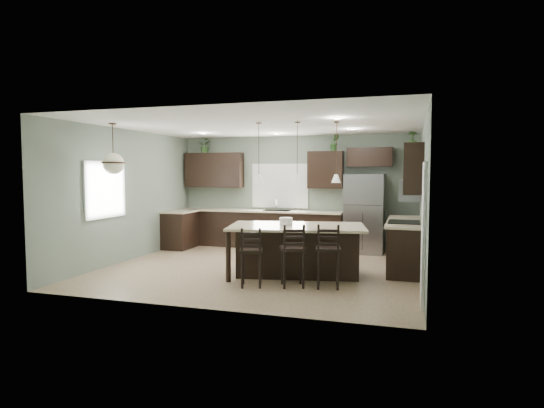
{
  "coord_description": "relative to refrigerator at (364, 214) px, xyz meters",
  "views": [
    {
      "loc": [
        2.79,
        -8.39,
        1.89
      ],
      "look_at": [
        0.1,
        0.4,
        1.25
      ],
      "focal_mm": 30.0,
      "sensor_mm": 36.0,
      "label": 1
    }
  ],
  "objects": [
    {
      "name": "pendant_left",
      "position": [
        -1.63,
        -2.89,
        1.32
      ],
      "size": [
        0.17,
        0.17,
        1.1
      ],
      "primitive_type": null,
      "color": "white",
      "rests_on": "room_shell"
    },
    {
      "name": "right_lower_cabs",
      "position": [
        0.94,
        -1.5,
        -0.48
      ],
      "size": [
        0.6,
        2.35,
        0.9
      ],
      "primitive_type": "cube",
      "color": "black",
      "rests_on": "ground"
    },
    {
      "name": "bar_stool_left",
      "position": [
        -1.47,
        -3.77,
        -0.43
      ],
      "size": [
        0.46,
        0.46,
        1.0
      ],
      "primitive_type": "cube",
      "rotation": [
        0.0,
        0.0,
        0.3
      ],
      "color": "black",
      "rests_on": "ground"
    },
    {
      "name": "plant_right_wall",
      "position": [
        1.04,
        -0.75,
        1.66
      ],
      "size": [
        0.24,
        0.24,
        0.36
      ],
      "primitive_type": "imported",
      "rotation": [
        0.0,
        0.0,
        0.19
      ],
      "color": "#315023",
      "rests_on": "right_upper_cabs"
    },
    {
      "name": "back_countertop",
      "position": [
        -2.61,
        0.06,
        -0.01
      ],
      "size": [
        4.2,
        0.66,
        0.04
      ],
      "primitive_type": "cube",
      "color": "beige",
      "rests_on": "back_lower_cabs"
    },
    {
      "name": "kitchen_island",
      "position": [
        -0.94,
        -2.76,
        -0.46
      ],
      "size": [
        2.66,
        1.82,
        0.92
      ],
      "primitive_type": "cube",
      "rotation": [
        0.0,
        0.0,
        0.19
      ],
      "color": "black",
      "rests_on": "ground"
    },
    {
      "name": "left_return_countertop",
      "position": [
        -4.44,
        -0.67,
        -0.01
      ],
      "size": [
        0.66,
        0.96,
        0.04
      ],
      "primitive_type": "cube",
      "color": "beige",
      "rests_on": "left_return_cabs"
    },
    {
      "name": "left_return_cabs",
      "position": [
        -4.46,
        -0.67,
        -0.48
      ],
      "size": [
        0.6,
        0.9,
        0.9
      ],
      "primitive_type": "cube",
      "color": "black",
      "rests_on": "ground"
    },
    {
      "name": "right_countertop",
      "position": [
        0.92,
        -1.5,
        -0.01
      ],
      "size": [
        0.66,
        2.35,
        0.04
      ],
      "primitive_type": "cube",
      "color": "beige",
      "rests_on": "right_lower_cabs"
    },
    {
      "name": "back_upper_left",
      "position": [
        -3.91,
        0.21,
        1.02
      ],
      "size": [
        1.55,
        0.34,
        0.9
      ],
      "primitive_type": "cube",
      "color": "black",
      "rests_on": "room_shell"
    },
    {
      "name": "serving_dish",
      "position": [
        -1.14,
        -2.79,
        0.07
      ],
      "size": [
        0.24,
        0.24,
        0.14
      ],
      "primitive_type": "cylinder",
      "color": "silver",
      "rests_on": "kitchen_island"
    },
    {
      "name": "bar_stool_center",
      "position": [
        -0.81,
        -3.59,
        -0.4
      ],
      "size": [
        0.51,
        0.51,
        1.06
      ],
      "primitive_type": "cube",
      "rotation": [
        0.0,
        0.0,
        0.38
      ],
      "color": "black",
      "rests_on": "ground"
    },
    {
      "name": "plant_back_left",
      "position": [
        -4.14,
        0.18,
        1.66
      ],
      "size": [
        0.38,
        0.34,
        0.38
      ],
      "primitive_type": "imported",
      "rotation": [
        0.0,
        0.0,
        -0.15
      ],
      "color": "#2A4A20",
      "rests_on": "back_upper_left"
    },
    {
      "name": "ground",
      "position": [
        -1.76,
        -2.37,
        -0.93
      ],
      "size": [
        6.0,
        6.0,
        0.0
      ],
      "primitive_type": "plane",
      "color": "#9E8466",
      "rests_on": "ground"
    },
    {
      "name": "fridge_header",
      "position": [
        0.09,
        0.21,
        1.32
      ],
      "size": [
        1.05,
        0.34,
        0.45
      ],
      "primitive_type": "cube",
      "color": "black",
      "rests_on": "room_shell"
    },
    {
      "name": "faucet",
      "position": [
        -2.16,
        0.03,
        0.16
      ],
      "size": [
        0.02,
        0.02,
        0.28
      ],
      "primitive_type": "cylinder",
      "color": "silver",
      "rests_on": "back_countertop"
    },
    {
      "name": "pantry_door",
      "position": [
        1.22,
        -3.92,
        0.09
      ],
      "size": [
        0.04,
        0.82,
        2.04
      ],
      "primitive_type": "cube",
      "color": "white",
      "rests_on": "ground"
    },
    {
      "name": "cooktop",
      "position": [
        0.92,
        -1.77,
        0.02
      ],
      "size": [
        0.58,
        0.75,
        0.02
      ],
      "primitive_type": "cube",
      "color": "black",
      "rests_on": "right_countertop"
    },
    {
      "name": "refrigerator",
      "position": [
        0.0,
        0.0,
        0.0
      ],
      "size": [
        0.9,
        0.74,
        1.85
      ],
      "primitive_type": "cube",
      "color": "gray",
      "rests_on": "ground"
    },
    {
      "name": "wall_oven_front",
      "position": [
        0.64,
        -1.77,
        -0.48
      ],
      "size": [
        0.01,
        0.72,
        0.6
      ],
      "primitive_type": "cube",
      "color": "gray",
      "rests_on": "right_lower_cabs"
    },
    {
      "name": "bar_stool_right",
      "position": [
        -0.24,
        -3.48,
        -0.39
      ],
      "size": [
        0.46,
        0.46,
        1.06
      ],
      "primitive_type": "cube",
      "rotation": [
        0.0,
        0.0,
        0.17
      ],
      "color": "black",
      "rests_on": "ground"
    },
    {
      "name": "window_back",
      "position": [
        -2.16,
        0.36,
        0.62
      ],
      "size": [
        1.35,
        0.02,
        1.0
      ],
      "primitive_type": "cube",
      "color": "white",
      "rests_on": "room_shell"
    },
    {
      "name": "sink_inset",
      "position": [
        -2.16,
        0.06,
        0.01
      ],
      "size": [
        0.7,
        0.45,
        0.01
      ],
      "primitive_type": "cube",
      "color": "gray",
      "rests_on": "back_countertop"
    },
    {
      "name": "plant_back_right",
      "position": [
        -0.74,
        0.18,
        1.69
      ],
      "size": [
        0.29,
        0.26,
        0.42
      ],
      "primitive_type": "imported",
      "rotation": [
        0.0,
        0.0,
        0.41
      ],
      "color": "#2F5B27",
      "rests_on": "back_upper_right"
    },
    {
      "name": "right_upper_cabs",
      "position": [
        1.07,
        -1.5,
        1.02
      ],
      "size": [
        0.34,
        2.35,
        0.9
      ],
      "primitive_type": "cube",
      "color": "black",
      "rests_on": "room_shell"
    },
    {
      "name": "window_left",
      "position": [
        -4.74,
        -3.17,
        0.62
      ],
      "size": [
        0.02,
        1.1,
        1.0
      ],
      "primitive_type": "cube",
      "color": "white",
      "rests_on": "room_shell"
    },
    {
      "name": "back_upper_right",
      "position": [
        -0.96,
        0.21,
        1.02
      ],
      "size": [
        0.85,
        0.34,
        0.9
      ],
      "primitive_type": "cube",
      "color": "black",
      "rests_on": "room_shell"
    },
    {
      "name": "microwave",
      "position": [
        1.02,
        -1.77,
        0.62
      ],
      "size": [
        0.4,
        0.75,
        0.4
      ],
      "primitive_type": "cube",
      "color": "gray",
      "rests_on": "right_upper_cabs"
    },
    {
      "name": "chandelier",
      "position": [
        -4.23,
        -3.58,
        1.4
      ],
      "size": [
        0.43,
        0.43,
        0.95
      ],
      "primitive_type": null,
      "color": "#F9F1CC",
      "rests_on": "room_shell"
    },
    {
      "name": "room_shell",
      "position": [
        -1.76,
        -2.37,
        0.77
      ],
      "size": [
        6.0,
        6.0,
        6.0
      ],
      "color": "slate",
      "rests_on": "ground"
    },
    {
      "name": "pendant_right",
      "position": [
        -0.26,
        -2.62,
        1.32
      ],
      "size": [
        0.17,
        0.17,
        1.1
      ],
      "primitive_type": null,
      "color": "white",
      "rests_on": "room_shell"
    },
    {
      "name": "back_lower_cabs",
      "position": [
        -2.61,
        0.08,
        -0.48
      ],
      "size": [
        4.2,
        0.6,
        0.9
      ],
      "primitive_type": "cube",
      "color": "black",
      "rests_on": "ground"
    },
    {
      "name": "pendant_center",
      "position": [
        -0.94,
        -2.76,
        1.32
      ],
      "size": [
        0.17,
        0.17,
        1.1
      ],
      "primitive_type": null,
      "color": "silver",
      "rests_on": "room_shell"
    }
  ]
}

